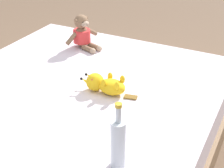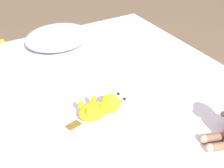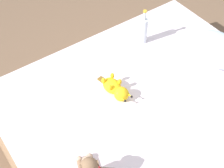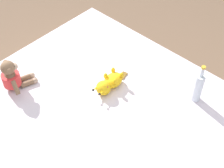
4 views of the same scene
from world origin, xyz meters
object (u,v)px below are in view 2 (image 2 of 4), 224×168
Objects in this scene: bed at (112,123)px; glass_bottle at (7,70)px; pillow at (58,37)px; plush_yellow_creature at (100,108)px.

bed is 6.49× the size of glass_bottle.
pillow reaches higher than plush_yellow_creature.
bed is 5.83× the size of plush_yellow_creature.
plush_yellow_creature is at bearing -56.79° from glass_bottle.
pillow is (-0.04, 0.68, 0.30)m from bed.
pillow is at bearing 81.57° from plush_yellow_creature.
glass_bottle reaches higher than bed.
plush_yellow_creature is 1.11× the size of glass_bottle.
bed is 0.74m from pillow.
plush_yellow_creature is 0.59m from glass_bottle.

